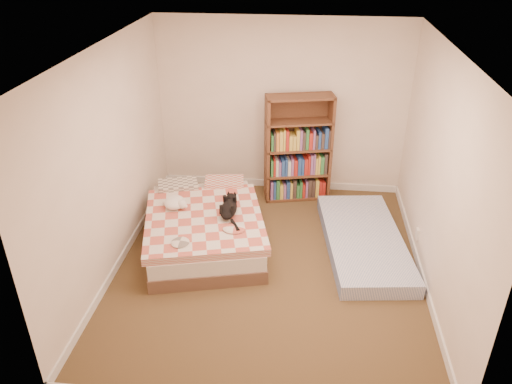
# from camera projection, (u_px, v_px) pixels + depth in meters

# --- Properties ---
(room) EXTENTS (3.51, 4.01, 2.51)m
(room) POSITION_uv_depth(u_px,v_px,m) (270.00, 174.00, 5.30)
(room) COLOR #4B3620
(room) RESTS_ON ground
(bed) EXTENTS (1.73, 2.14, 0.50)m
(bed) POSITION_uv_depth(u_px,v_px,m) (205.00, 225.00, 6.21)
(bed) COLOR brown
(bed) RESTS_ON room
(bookshelf) EXTENTS (0.99, 0.51, 1.53)m
(bookshelf) POSITION_uv_depth(u_px,v_px,m) (298.00, 161.00, 7.09)
(bookshelf) COLOR #4F2F1B
(bookshelf) RESTS_ON room
(floor_mattress) EXTENTS (1.13, 2.09, 0.18)m
(floor_mattress) POSITION_uv_depth(u_px,v_px,m) (364.00, 241.00, 6.15)
(floor_mattress) COLOR #7288BE
(floor_mattress) RESTS_ON room
(black_cat) EXTENTS (0.23, 0.73, 0.17)m
(black_cat) POSITION_uv_depth(u_px,v_px,m) (229.00, 207.00, 6.01)
(black_cat) COLOR black
(black_cat) RESTS_ON bed
(white_dog) EXTENTS (0.34, 0.36, 0.14)m
(white_dog) POSITION_uv_depth(u_px,v_px,m) (175.00, 203.00, 6.11)
(white_dog) COLOR white
(white_dog) RESTS_ON bed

